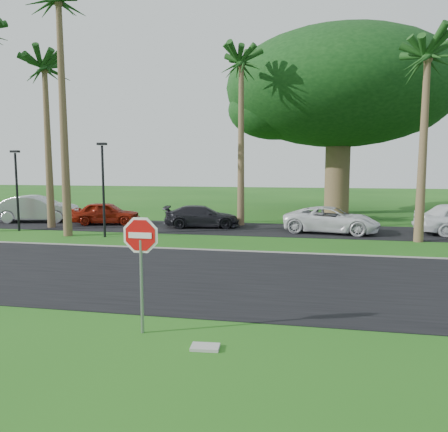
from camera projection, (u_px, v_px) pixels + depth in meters
ground at (165, 292)px, 12.29m from camera, size 120.00×120.00×0.00m
road at (185, 274)px, 14.24m from camera, size 120.00×8.00×0.02m
parking_strip at (237, 229)px, 24.49m from camera, size 120.00×5.00×0.02m
curb at (212, 250)px, 18.19m from camera, size 120.00×0.12×0.06m
stop_sign_near at (141, 251)px, 9.07m from camera, size 1.05×0.07×2.62m
palm_left_mid at (45, 72)px, 24.00m from camera, size 5.00×5.00×10.00m
palm_left_near at (59, 6)px, 20.81m from camera, size 5.00×5.00×12.50m
palm_center at (241, 66)px, 24.90m from camera, size 5.00×5.00×10.50m
palm_right_near at (428, 60)px, 19.42m from camera, size 5.00×5.00×9.50m
canopy_tree at (340, 90)px, 31.60m from camera, size 16.50×16.50×13.12m
streetlight_left at (17, 185)px, 23.43m from camera, size 0.45×0.25×4.34m
streetlight_right at (103, 184)px, 21.41m from camera, size 0.45×0.25×4.64m
car_silver at (37, 209)px, 27.32m from camera, size 5.25×2.88×1.64m
car_red at (106, 213)px, 26.24m from camera, size 4.19×2.31×1.35m
car_dark at (202, 217)px, 24.93m from camera, size 4.54×2.57×1.24m
car_minivan at (331, 220)px, 22.92m from camera, size 5.20×3.00×1.36m
utility_slab at (205, 347)px, 8.46m from camera, size 0.57×0.39×0.06m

